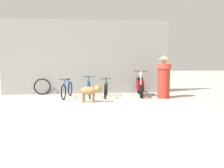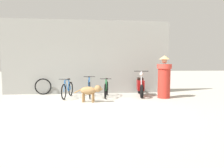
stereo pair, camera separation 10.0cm
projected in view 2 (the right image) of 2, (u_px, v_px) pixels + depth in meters
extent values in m
plane|color=#B7B2A5|center=(88.00, 110.00, 6.66)|extent=(60.00, 60.00, 0.00)
cube|color=gray|center=(88.00, 57.00, 10.10)|extent=(7.66, 0.20, 3.36)
torus|color=black|center=(64.00, 92.00, 8.44)|extent=(0.16, 0.60, 0.61)
torus|color=black|center=(71.00, 89.00, 9.43)|extent=(0.16, 0.60, 0.61)
cylinder|color=#1959A5|center=(67.00, 86.00, 8.81)|extent=(0.12, 0.49, 0.51)
cylinder|color=#1959A5|center=(69.00, 85.00, 9.09)|extent=(0.05, 0.13, 0.46)
cylinder|color=#1959A5|center=(67.00, 80.00, 8.83)|extent=(0.13, 0.57, 0.06)
cylinder|color=#1959A5|center=(70.00, 90.00, 9.25)|extent=(0.10, 0.38, 0.07)
cylinder|color=#1959A5|center=(70.00, 84.00, 9.28)|extent=(0.08, 0.30, 0.43)
cylinder|color=#1959A5|center=(64.00, 86.00, 8.49)|extent=(0.06, 0.18, 0.45)
cube|color=black|center=(69.00, 79.00, 9.12)|extent=(0.10, 0.19, 0.05)
cylinder|color=black|center=(65.00, 79.00, 8.54)|extent=(0.46, 0.11, 0.02)
torus|color=black|center=(90.00, 90.00, 8.60)|extent=(0.06, 0.68, 0.68)
torus|color=black|center=(89.00, 87.00, 9.62)|extent=(0.06, 0.68, 0.68)
cylinder|color=#1959A5|center=(89.00, 84.00, 8.98)|extent=(0.05, 0.51, 0.56)
cylinder|color=#1959A5|center=(89.00, 84.00, 9.27)|extent=(0.03, 0.13, 0.51)
cylinder|color=#1959A5|center=(89.00, 78.00, 9.00)|extent=(0.05, 0.59, 0.06)
cylinder|color=#1959A5|center=(89.00, 89.00, 9.43)|extent=(0.04, 0.39, 0.08)
cylinder|color=#1959A5|center=(89.00, 83.00, 9.46)|extent=(0.04, 0.31, 0.47)
cylinder|color=#1959A5|center=(90.00, 84.00, 8.66)|extent=(0.03, 0.18, 0.50)
cube|color=black|center=(89.00, 77.00, 9.29)|extent=(0.08, 0.18, 0.05)
cylinder|color=black|center=(89.00, 77.00, 8.70)|extent=(0.46, 0.04, 0.02)
torus|color=black|center=(105.00, 91.00, 8.61)|extent=(0.14, 0.61, 0.61)
torus|color=black|center=(107.00, 88.00, 9.61)|extent=(0.14, 0.61, 0.61)
cylinder|color=#1E7238|center=(106.00, 85.00, 8.98)|extent=(0.10, 0.49, 0.51)
cylinder|color=#1E7238|center=(107.00, 85.00, 9.27)|extent=(0.05, 0.13, 0.46)
cylinder|color=#1E7238|center=(106.00, 80.00, 9.01)|extent=(0.12, 0.58, 0.06)
cylinder|color=#1E7238|center=(107.00, 89.00, 9.42)|extent=(0.09, 0.38, 0.07)
cylinder|color=#1E7238|center=(107.00, 84.00, 9.45)|extent=(0.07, 0.30, 0.43)
cylinder|color=#1E7238|center=(105.00, 85.00, 8.67)|extent=(0.06, 0.18, 0.45)
cube|color=black|center=(107.00, 79.00, 9.29)|extent=(0.10, 0.19, 0.05)
cylinder|color=black|center=(106.00, 79.00, 8.71)|extent=(0.46, 0.10, 0.02)
torus|color=black|center=(142.00, 91.00, 8.78)|extent=(0.20, 0.57, 0.56)
torus|color=black|center=(139.00, 88.00, 10.07)|extent=(0.20, 0.57, 0.56)
cube|color=maroon|center=(140.00, 85.00, 9.40)|extent=(0.40, 0.82, 0.42)
cube|color=black|center=(140.00, 79.00, 9.52)|extent=(0.32, 0.54, 0.10)
cylinder|color=silver|center=(141.00, 79.00, 8.97)|extent=(0.07, 0.15, 0.62)
cylinder|color=silver|center=(141.00, 89.00, 8.86)|extent=(0.07, 0.23, 0.22)
cylinder|color=black|center=(141.00, 71.00, 8.99)|extent=(0.58, 0.12, 0.03)
sphere|color=silver|center=(141.00, 74.00, 8.97)|extent=(0.16, 0.16, 0.14)
ellipsoid|color=#997247|center=(88.00, 91.00, 7.89)|extent=(0.64, 0.44, 0.30)
cylinder|color=#997247|center=(94.00, 98.00, 7.96)|extent=(0.08, 0.08, 0.31)
cylinder|color=#997247|center=(93.00, 98.00, 7.80)|extent=(0.08, 0.08, 0.31)
cylinder|color=#997247|center=(84.00, 97.00, 8.02)|extent=(0.08, 0.08, 0.31)
cylinder|color=#997247|center=(83.00, 98.00, 7.86)|extent=(0.08, 0.08, 0.31)
sphere|color=#997247|center=(98.00, 89.00, 7.82)|extent=(0.31, 0.31, 0.25)
ellipsoid|color=#997247|center=(101.00, 89.00, 7.80)|extent=(0.16, 0.13, 0.10)
cylinder|color=#997247|center=(78.00, 91.00, 7.95)|extent=(0.26, 0.11, 0.16)
cylinder|color=#B72D23|center=(164.00, 81.00, 8.80)|extent=(0.56, 0.56, 1.37)
cylinder|color=#D63C32|center=(164.00, 66.00, 8.74)|extent=(0.66, 0.66, 0.18)
sphere|color=tan|center=(165.00, 61.00, 8.72)|extent=(0.25, 0.25, 0.22)
cone|color=tan|center=(165.00, 57.00, 8.70)|extent=(0.50, 0.50, 0.16)
torus|color=black|center=(43.00, 87.00, 9.75)|extent=(0.73, 0.12, 0.73)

